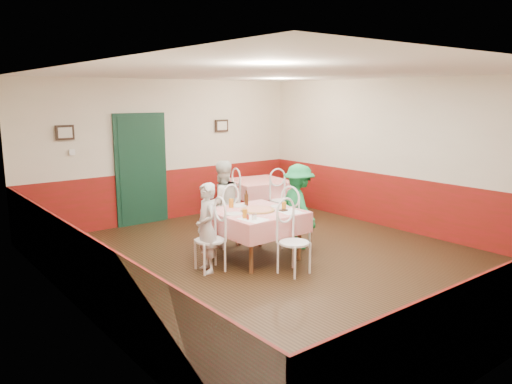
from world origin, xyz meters
TOP-DOWN VIEW (x-y plane):
  - floor at (0.00, 0.00)m, footprint 7.00×7.00m
  - ceiling at (0.00, 0.00)m, footprint 7.00×7.00m
  - back_wall at (0.00, 3.50)m, footprint 6.00×0.10m
  - left_wall at (-3.00, 0.00)m, footprint 0.10×7.00m
  - right_wall at (3.00, 0.00)m, footprint 0.10×7.00m
  - wainscot_back at (0.00, 3.48)m, footprint 6.00×0.03m
  - wainscot_left at (-2.98, 0.00)m, footprint 0.03×7.00m
  - wainscot_right at (2.98, 0.00)m, footprint 0.03×7.00m
  - door at (-0.60, 3.45)m, footprint 0.96×0.06m
  - picture_left at (-2.00, 3.45)m, footprint 0.32×0.03m
  - picture_right at (1.30, 3.45)m, footprint 0.32×0.03m
  - thermostat at (-1.90, 3.45)m, footprint 0.10×0.03m
  - main_table at (-0.20, 0.36)m, footprint 1.24×1.24m
  - second_table at (1.57, 2.53)m, footprint 1.28×1.28m
  - chair_left at (-1.05, 0.35)m, footprint 0.48×0.48m
  - chair_right at (0.65, 0.37)m, footprint 0.49×0.49m
  - chair_far at (-0.21, 1.21)m, footprint 0.47×0.47m
  - chair_near at (-0.19, -0.49)m, footprint 0.46×0.46m
  - chair_second_a at (0.82, 2.53)m, footprint 0.48×0.48m
  - chair_second_b at (1.57, 1.78)m, footprint 0.48×0.48m
  - pizza at (-0.19, 0.33)m, footprint 0.51×0.51m
  - plate_left at (-0.61, 0.37)m, footprint 0.25×0.25m
  - plate_right at (0.24, 0.35)m, footprint 0.25×0.25m
  - plate_far at (-0.22, 0.78)m, footprint 0.25×0.25m
  - glass_a at (-0.62, 0.08)m, footprint 0.07×0.07m
  - glass_b at (0.17, 0.14)m, footprint 0.07×0.07m
  - glass_c at (-0.37, 0.78)m, footprint 0.08×0.08m
  - beer_bottle at (-0.10, 0.74)m, footprint 0.06×0.06m
  - shaker_a at (-0.60, -0.08)m, footprint 0.04×0.04m
  - shaker_b at (-0.55, -0.08)m, footprint 0.04×0.04m
  - shaker_c at (-0.64, -0.02)m, footprint 0.04×0.04m
  - menu_left at (-0.57, -0.04)m, footprint 0.36×0.44m
  - menu_right at (0.16, 0.00)m, footprint 0.37×0.45m
  - wallet at (0.11, 0.08)m, footprint 0.11×0.09m
  - diner_left at (-1.10, 0.35)m, footprint 0.41×0.53m
  - diner_far at (-0.21, 1.26)m, footprint 0.78×0.65m
  - diner_right at (0.70, 0.37)m, footprint 0.72×1.00m

SIDE VIEW (x-z plane):
  - floor at x=0.00m, z-range 0.00..0.00m
  - main_table at x=-0.20m, z-range -0.01..0.76m
  - second_table at x=1.57m, z-range -0.01..0.76m
  - chair_left at x=-1.05m, z-range 0.00..0.90m
  - chair_right at x=0.65m, z-range 0.00..0.90m
  - chair_far at x=-0.21m, z-range 0.00..0.90m
  - chair_near at x=-0.19m, z-range 0.00..0.90m
  - chair_second_a at x=0.82m, z-range 0.00..0.90m
  - chair_second_b at x=1.57m, z-range 0.00..0.90m
  - wainscot_back at x=0.00m, z-range 0.00..1.00m
  - wainscot_left at x=-2.98m, z-range 0.00..1.00m
  - wainscot_right at x=2.98m, z-range 0.00..1.00m
  - diner_left at x=-1.10m, z-range 0.00..1.29m
  - diner_right at x=0.70m, z-range 0.00..1.39m
  - diner_far at x=-0.21m, z-range 0.00..1.44m
  - menu_left at x=-0.57m, z-range 0.76..0.76m
  - menu_right at x=0.16m, z-range 0.76..0.76m
  - plate_left at x=-0.61m, z-range 0.76..0.77m
  - plate_right at x=0.24m, z-range 0.76..0.77m
  - plate_far at x=-0.22m, z-range 0.76..0.77m
  - wallet at x=0.11m, z-range 0.76..0.78m
  - pizza at x=-0.19m, z-range 0.76..0.79m
  - shaker_a at x=-0.60m, z-range 0.76..0.85m
  - shaker_b at x=-0.55m, z-range 0.76..0.85m
  - shaker_c at x=-0.64m, z-range 0.76..0.85m
  - glass_b at x=0.17m, z-range 0.76..0.88m
  - glass_a at x=-0.62m, z-range 0.76..0.89m
  - glass_c at x=-0.37m, z-range 0.76..0.90m
  - beer_bottle at x=-0.10m, z-range 0.76..0.99m
  - door at x=-0.60m, z-range 0.00..2.10m
  - back_wall at x=0.00m, z-range 0.00..2.80m
  - left_wall at x=-3.00m, z-range 0.00..2.80m
  - right_wall at x=3.00m, z-range 0.00..2.80m
  - thermostat at x=-1.90m, z-range 1.45..1.55m
  - picture_left at x=-2.00m, z-range 1.72..1.98m
  - picture_right at x=1.30m, z-range 1.72..1.98m
  - ceiling at x=0.00m, z-range 2.80..2.80m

